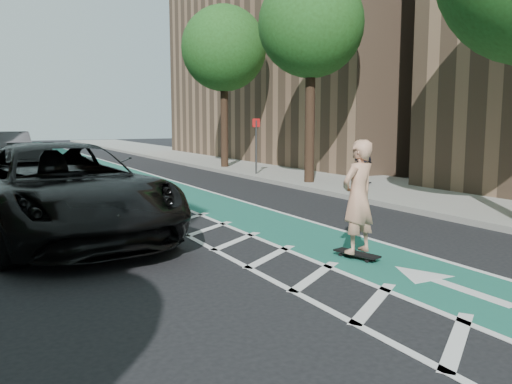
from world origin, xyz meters
TOP-DOWN VIEW (x-y plane):
  - ground at (0.00, 0.00)m, footprint 120.00×120.00m
  - bike_lane at (3.00, 10.00)m, footprint 2.00×90.00m
  - buffer_strip at (1.50, 10.00)m, footprint 1.40×90.00m
  - sidewalk_right at (9.50, 10.00)m, footprint 5.00×90.00m
  - curb_right at (7.05, 10.00)m, footprint 0.12×90.00m
  - building_right_far at (17.50, 20.00)m, footprint 14.00×22.00m
  - tree_r_c at (7.90, 8.00)m, footprint 4.20×4.20m
  - tree_r_d at (7.90, 16.00)m, footprint 4.20×4.20m
  - sign_post at (7.60, 12.00)m, footprint 0.35×0.08m
  - skateboard at (2.76, -0.85)m, footprint 0.44×0.91m
  - skateboarder at (2.76, -0.85)m, footprint 0.81×0.63m
  - suv_near at (-1.51, 3.48)m, footprint 4.01×7.34m
  - suv_far at (-1.07, 13.62)m, footprint 2.66×5.52m
  - car_grey at (-0.72, 27.63)m, footprint 1.85×5.23m
  - pedestrian at (9.33, 7.10)m, footprint 0.71×0.86m
  - barrel_b at (-1.80, 11.75)m, footprint 0.65×0.65m

SIDE VIEW (x-z plane):
  - ground at x=0.00m, z-range 0.00..0.00m
  - buffer_strip at x=1.50m, z-range 0.00..0.01m
  - bike_lane at x=3.00m, z-range 0.00..0.01m
  - sidewalk_right at x=9.50m, z-range 0.00..0.15m
  - curb_right at x=7.05m, z-range 0.00..0.16m
  - skateboard at x=2.76m, z-range 0.04..0.15m
  - barrel_b at x=-1.80m, z-range -0.02..0.87m
  - suv_far at x=-1.07m, z-range 0.00..1.55m
  - car_grey at x=-0.72m, z-range 0.00..1.72m
  - pedestrian at x=9.33m, z-range 0.15..1.74m
  - suv_near at x=-1.51m, z-range 0.00..1.95m
  - skateboarder at x=2.76m, z-range 0.12..2.10m
  - sign_post at x=7.60m, z-range 0.11..2.59m
  - tree_r_c at x=7.90m, z-range 1.82..9.72m
  - tree_r_d at x=7.90m, z-range 1.82..9.72m
  - building_right_far at x=17.50m, z-range 0.00..19.00m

